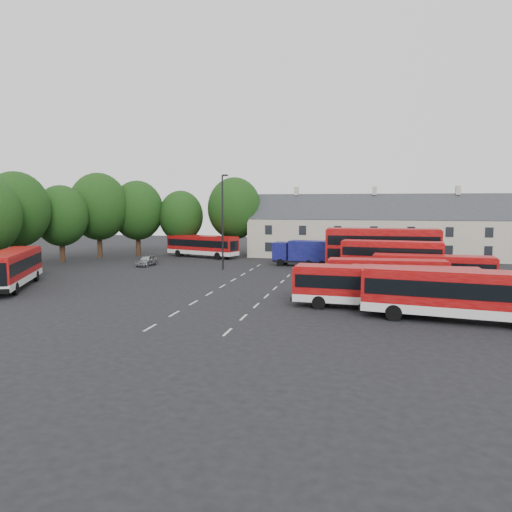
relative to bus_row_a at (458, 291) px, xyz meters
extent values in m
plane|color=black|center=(-18.88, 8.24, -2.04)|extent=(140.00, 140.00, 0.00)
cube|color=beige|center=(-18.88, -5.76, -2.03)|extent=(0.15, 1.80, 0.01)
cube|color=beige|center=(-18.88, -1.76, -2.03)|extent=(0.15, 1.80, 0.01)
cube|color=beige|center=(-18.88, 2.24, -2.03)|extent=(0.15, 1.80, 0.01)
cube|color=beige|center=(-18.88, 6.24, -2.03)|extent=(0.15, 1.80, 0.01)
cube|color=beige|center=(-18.88, 10.24, -2.03)|extent=(0.15, 1.80, 0.01)
cube|color=beige|center=(-18.88, 14.24, -2.03)|extent=(0.15, 1.80, 0.01)
cube|color=beige|center=(-18.88, 18.24, -2.03)|extent=(0.15, 1.80, 0.01)
cube|color=beige|center=(-18.88, 22.24, -2.03)|extent=(0.15, 1.80, 0.01)
cube|color=beige|center=(-18.88, 26.24, -2.03)|extent=(0.15, 1.80, 0.01)
cube|color=beige|center=(-13.88, -5.76, -2.03)|extent=(0.15, 1.80, 0.01)
cube|color=beige|center=(-13.88, -1.76, -2.03)|extent=(0.15, 1.80, 0.01)
cube|color=beige|center=(-13.88, 2.24, -2.03)|extent=(0.15, 1.80, 0.01)
cube|color=beige|center=(-13.88, 6.24, -2.03)|extent=(0.15, 1.80, 0.01)
cube|color=beige|center=(-13.88, 10.24, -2.03)|extent=(0.15, 1.80, 0.01)
cube|color=beige|center=(-13.88, 14.24, -2.03)|extent=(0.15, 1.80, 0.01)
cube|color=beige|center=(-13.88, 18.24, -2.03)|extent=(0.15, 1.80, 0.01)
cube|color=beige|center=(-13.88, 22.24, -2.03)|extent=(0.15, 1.80, 0.01)
cube|color=beige|center=(-13.88, 26.24, -2.03)|extent=(0.15, 1.80, 0.01)
cylinder|color=black|center=(-46.88, 18.24, 0.06)|extent=(0.70, 0.70, 4.20)
ellipsoid|color=black|center=(-46.88, 18.24, 4.93)|extent=(7.92, 7.92, 9.11)
cylinder|color=black|center=(-44.88, 24.24, -0.20)|extent=(0.70, 0.70, 3.67)
ellipsoid|color=black|center=(-44.88, 24.24, 4.06)|extent=(6.93, 6.93, 7.97)
cylinder|color=black|center=(-42.88, 30.24, 0.15)|extent=(0.70, 0.70, 4.38)
ellipsoid|color=black|center=(-42.88, 30.24, 5.22)|extent=(8.25, 8.25, 9.49)
cylinder|color=black|center=(-38.88, 34.24, -0.03)|extent=(0.70, 0.70, 4.02)
ellipsoid|color=black|center=(-38.88, 34.24, 4.64)|extent=(7.59, 7.59, 8.73)
cylinder|color=black|center=(-32.88, 36.24, -0.29)|extent=(0.70, 0.70, 3.50)
ellipsoid|color=black|center=(-32.88, 36.24, 3.77)|extent=(6.60, 6.60, 7.59)
cylinder|color=black|center=(-24.88, 37.24, 0.06)|extent=(0.70, 0.70, 4.20)
ellipsoid|color=black|center=(-24.88, 37.24, 4.93)|extent=(7.92, 7.92, 9.11)
cube|color=beige|center=(-4.88, 38.24, 0.71)|extent=(35.00, 7.00, 5.50)
cube|color=#2D3035|center=(-4.88, 38.24, 3.46)|extent=(35.70, 7.13, 7.13)
cube|color=beige|center=(-15.88, 38.24, 7.42)|extent=(0.60, 0.90, 1.20)
cube|color=beige|center=(-4.88, 38.24, 7.42)|extent=(0.60, 0.90, 1.20)
cube|color=beige|center=(6.12, 38.24, 7.42)|extent=(0.60, 0.90, 1.20)
cube|color=silver|center=(0.00, 0.00, -1.19)|extent=(12.28, 4.57, 0.60)
cube|color=#95090A|center=(0.00, 0.00, 0.17)|extent=(12.28, 4.57, 2.13)
cube|color=black|center=(0.00, 0.00, 0.22)|extent=(11.81, 4.56, 1.04)
cube|color=#95090A|center=(0.00, 0.00, 1.29)|extent=(12.02, 4.42, 0.13)
cylinder|color=black|center=(-3.99, -0.62, -1.49)|extent=(1.13, 0.47, 1.09)
cube|color=silver|center=(-5.57, 2.89, -1.27)|extent=(11.08, 3.11, 0.55)
cube|color=#95090A|center=(-5.57, 2.89, -0.02)|extent=(11.08, 3.11, 1.94)
cube|color=black|center=(-5.57, 2.89, 0.03)|extent=(10.64, 3.14, 0.95)
cube|color=#95090A|center=(-5.57, 2.89, 1.00)|extent=(10.85, 2.99, 0.12)
cylinder|color=black|center=(-9.13, 1.96, -1.54)|extent=(1.01, 0.33, 1.00)
cylinder|color=black|center=(-2.01, 3.81, -1.54)|extent=(1.01, 0.33, 1.00)
cube|color=silver|center=(-2.13, 6.19, -1.34)|extent=(9.90, 2.34, 0.49)
cube|color=#95090A|center=(-2.13, 6.19, -0.22)|extent=(9.90, 2.34, 1.75)
cube|color=black|center=(-2.13, 6.19, -0.18)|extent=(9.50, 2.39, 0.85)
cube|color=#95090A|center=(-2.13, 6.19, 0.70)|extent=(9.70, 2.25, 0.11)
cylinder|color=black|center=(-5.28, 5.15, -1.59)|extent=(0.90, 0.26, 0.90)
cylinder|color=black|center=(1.02, 7.24, -1.59)|extent=(0.90, 0.26, 0.90)
cube|color=silver|center=(-4.03, 10.45, -1.33)|extent=(10.23, 2.82, 0.51)
cube|color=#95090A|center=(-4.03, 10.45, -0.17)|extent=(10.23, 2.82, 1.79)
cube|color=black|center=(-4.03, 10.45, -0.13)|extent=(9.83, 2.86, 0.87)
cube|color=#95090A|center=(-4.03, 10.45, 0.77)|extent=(10.02, 2.72, 0.11)
cylinder|color=black|center=(-7.21, 9.25, -1.58)|extent=(0.93, 0.31, 0.92)
cylinder|color=black|center=(-0.85, 11.66, -1.58)|extent=(0.93, 0.31, 0.92)
cube|color=silver|center=(0.11, 13.43, -1.29)|extent=(10.78, 3.11, 0.53)
cube|color=#95090A|center=(0.11, 13.43, -0.08)|extent=(10.78, 3.11, 1.89)
cube|color=black|center=(0.11, 13.43, -0.03)|extent=(10.36, 3.14, 0.92)
cube|color=#95090A|center=(0.11, 13.43, 0.91)|extent=(10.56, 3.00, 0.12)
cylinder|color=black|center=(-3.36, 12.56, -1.55)|extent=(0.98, 0.33, 0.97)
cylinder|color=black|center=(3.58, 14.30, -1.55)|extent=(0.98, 0.33, 0.97)
cube|color=silver|center=(-3.36, 16.80, -1.35)|extent=(9.98, 3.47, 0.49)
cube|color=#95090A|center=(-3.36, 16.80, 0.38)|extent=(9.98, 3.47, 2.98)
cube|color=black|center=(-3.36, 16.80, -0.20)|extent=(9.60, 3.47, 0.84)
cube|color=#95090A|center=(-3.36, 16.80, 1.91)|extent=(9.77, 3.36, 0.11)
cylinder|color=black|center=(-6.59, 16.21, -1.59)|extent=(0.91, 0.36, 0.89)
cylinder|color=black|center=(-0.13, 17.39, -1.59)|extent=(0.91, 0.36, 0.89)
cube|color=black|center=(-3.36, 16.80, 0.96)|extent=(9.60, 3.47, 0.84)
cube|color=silver|center=(-4.13, 21.95, -1.18)|extent=(12.15, 2.83, 0.61)
cube|color=#95090A|center=(-4.13, 21.95, 0.97)|extent=(12.15, 2.83, 3.69)
cube|color=black|center=(-4.13, 21.95, 0.25)|extent=(11.66, 2.89, 1.05)
cube|color=#95090A|center=(-4.13, 21.95, 2.87)|extent=(11.90, 2.72, 0.13)
cylinder|color=black|center=(-8.02, 20.72, -1.49)|extent=(1.10, 0.32, 1.10)
cylinder|color=black|center=(-0.24, 23.17, -1.49)|extent=(1.10, 0.32, 1.10)
cube|color=black|center=(-4.13, 21.95, 1.68)|extent=(11.66, 2.89, 1.05)
cube|color=silver|center=(-37.30, 5.11, -1.20)|extent=(7.35, 12.01, 0.60)
cube|color=#95090A|center=(-37.30, 5.11, 0.16)|extent=(7.35, 12.01, 2.12)
cube|color=black|center=(-37.30, 5.11, 0.21)|extent=(7.21, 11.60, 1.03)
cube|color=#95090A|center=(-37.30, 5.11, 1.27)|extent=(7.15, 11.74, 0.13)
cylinder|color=black|center=(-34.63, 2.13, -1.50)|extent=(0.72, 1.11, 1.09)
cylinder|color=black|center=(-39.98, 8.10, -1.50)|extent=(0.72, 1.11, 1.09)
cube|color=silver|center=(-28.74, 33.74, -1.26)|extent=(11.28, 6.05, 0.55)
cube|color=#95090A|center=(-28.74, 33.74, 0.00)|extent=(11.28, 6.05, 1.96)
cube|color=black|center=(-28.74, 33.74, 0.05)|extent=(10.88, 5.96, 0.96)
cube|color=#95090A|center=(-28.74, 33.74, 1.03)|extent=(11.04, 5.88, 0.12)
cylinder|color=black|center=(-32.46, 33.84, -1.54)|extent=(1.04, 0.60, 1.01)
cylinder|color=black|center=(-25.02, 33.63, -1.54)|extent=(1.04, 0.60, 1.01)
cube|color=black|center=(-13.46, 26.86, -1.45)|extent=(7.41, 2.93, 0.27)
cube|color=#0F115B|center=(-16.14, 27.25, -0.24)|extent=(2.11, 2.49, 2.16)
cube|color=black|center=(-16.99, 27.37, 0.09)|extent=(0.36, 1.91, 1.08)
cube|color=#0F115B|center=(-12.44, 26.71, -0.10)|extent=(5.41, 2.97, 2.43)
cylinder|color=black|center=(-16.11, 26.22, -1.59)|extent=(0.93, 0.38, 0.90)
cylinder|color=black|center=(-10.61, 27.47, -1.59)|extent=(0.93, 0.38, 0.90)
imported|color=#AFB1B7|center=(-32.37, 23.02, -1.39)|extent=(1.77, 3.90, 1.30)
cylinder|color=black|center=(-22.13, 21.55, 3.41)|extent=(0.20, 0.20, 10.90)
cube|color=black|center=(-21.81, 21.61, 8.86)|extent=(0.69, 0.39, 0.20)
camera|label=1|loc=(-5.88, -33.96, 5.65)|focal=35.00mm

